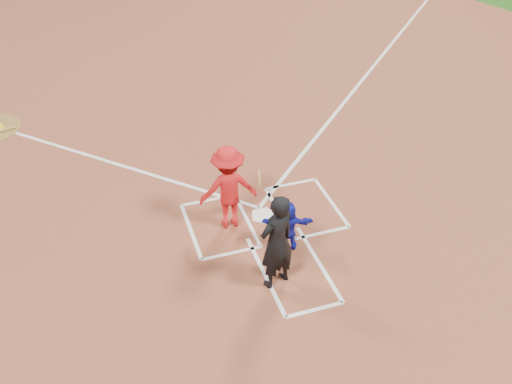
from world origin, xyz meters
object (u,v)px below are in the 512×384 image
object	(u,v)px
home_plate	(263,216)
catcher	(288,226)
batter_at_plate	(229,188)
umpire	(277,242)

from	to	relation	value
home_plate	catcher	size ratio (longest dim) A/B	0.55
home_plate	catcher	bearing A→B (deg)	96.66
catcher	batter_at_plate	size ratio (longest dim) A/B	0.59
umpire	catcher	bearing A→B (deg)	-143.16
home_plate	batter_at_plate	size ratio (longest dim) A/B	0.32
umpire	batter_at_plate	size ratio (longest dim) A/B	1.07
umpire	home_plate	bearing A→B (deg)	-122.85
home_plate	catcher	xyz separation A→B (m)	(0.13, -1.08, 0.54)
umpire	batter_at_plate	distance (m)	1.96
catcher	umpire	size ratio (longest dim) A/B	0.55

